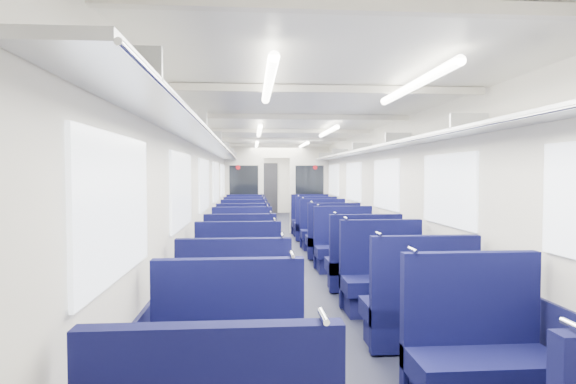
{
  "coord_description": "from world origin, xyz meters",
  "views": [
    {
      "loc": [
        -0.68,
        -10.02,
        1.59
      ],
      "look_at": [
        0.25,
        1.86,
        1.12
      ],
      "focal_mm": 29.52,
      "sensor_mm": 36.0,
      "label": 1
    }
  ],
  "objects_px": {
    "seat_7": "(383,283)",
    "seat_12": "(243,242)",
    "seat_18": "(245,223)",
    "seat_3": "(478,362)",
    "seat_4": "(235,318)",
    "seat_13": "(333,241)",
    "seat_17": "(315,227)",
    "seat_19": "(310,222)",
    "seat_16": "(245,227)",
    "bulkhead": "(277,187)",
    "seat_5": "(419,312)",
    "seat_11": "(344,251)",
    "end_door": "(268,188)",
    "seat_10": "(242,252)",
    "seat_9": "(363,266)",
    "seat_6": "(238,288)",
    "seat_8": "(241,265)",
    "seat_14": "(244,235)",
    "seat_15": "(323,233)",
    "seat_2": "(228,378)"
  },
  "relations": [
    {
      "from": "seat_9",
      "to": "end_door",
      "type": "bearing_deg",
      "value": 93.74
    },
    {
      "from": "seat_8",
      "to": "seat_14",
      "type": "height_order",
      "value": "same"
    },
    {
      "from": "seat_13",
      "to": "seat_14",
      "type": "relative_size",
      "value": 1.0
    },
    {
      "from": "bulkhead",
      "to": "seat_19",
      "type": "xyz_separation_m",
      "value": [
        0.83,
        -0.6,
        -0.9
      ]
    },
    {
      "from": "seat_6",
      "to": "seat_7",
      "type": "xyz_separation_m",
      "value": [
        1.66,
        0.08,
        0.0
      ]
    },
    {
      "from": "seat_13",
      "to": "seat_12",
      "type": "bearing_deg",
      "value": -179.26
    },
    {
      "from": "seat_3",
      "to": "seat_4",
      "type": "distance_m",
      "value": 1.98
    },
    {
      "from": "seat_3",
      "to": "seat_6",
      "type": "xyz_separation_m",
      "value": [
        -1.66,
        2.2,
        0.0
      ]
    },
    {
      "from": "seat_8",
      "to": "seat_10",
      "type": "height_order",
      "value": "same"
    },
    {
      "from": "end_door",
      "to": "seat_10",
      "type": "distance_m",
      "value": 11.49
    },
    {
      "from": "seat_7",
      "to": "seat_18",
      "type": "relative_size",
      "value": 1.0
    },
    {
      "from": "seat_16",
      "to": "seat_10",
      "type": "bearing_deg",
      "value": -90.0
    },
    {
      "from": "seat_4",
      "to": "seat_6",
      "type": "xyz_separation_m",
      "value": [
        0.0,
        1.11,
        0.0
      ]
    },
    {
      "from": "seat_14",
      "to": "seat_6",
      "type": "bearing_deg",
      "value": -90.0
    },
    {
      "from": "seat_16",
      "to": "seat_19",
      "type": "height_order",
      "value": "same"
    },
    {
      "from": "seat_5",
      "to": "seat_18",
      "type": "distance_m",
      "value": 8.04
    },
    {
      "from": "seat_14",
      "to": "seat_18",
      "type": "xyz_separation_m",
      "value": [
        0.0,
        2.29,
        0.0
      ]
    },
    {
      "from": "seat_14",
      "to": "seat_18",
      "type": "distance_m",
      "value": 2.29
    },
    {
      "from": "seat_17",
      "to": "seat_18",
      "type": "xyz_separation_m",
      "value": [
        -1.66,
        0.94,
        0.0
      ]
    },
    {
      "from": "seat_3",
      "to": "seat_4",
      "type": "height_order",
      "value": "same"
    },
    {
      "from": "seat_8",
      "to": "seat_17",
      "type": "distance_m",
      "value": 4.89
    },
    {
      "from": "seat_5",
      "to": "seat_9",
      "type": "bearing_deg",
      "value": 90.0
    },
    {
      "from": "seat_11",
      "to": "seat_15",
      "type": "distance_m",
      "value": 2.24
    },
    {
      "from": "seat_10",
      "to": "seat_16",
      "type": "xyz_separation_m",
      "value": [
        0.0,
        3.49,
        0.0
      ]
    },
    {
      "from": "seat_7",
      "to": "seat_12",
      "type": "distance_m",
      "value": 3.76
    },
    {
      "from": "end_door",
      "to": "seat_17",
      "type": "bearing_deg",
      "value": -84.01
    },
    {
      "from": "seat_2",
      "to": "seat_16",
      "type": "relative_size",
      "value": 1.0
    },
    {
      "from": "seat_3",
      "to": "seat_7",
      "type": "distance_m",
      "value": 2.28
    },
    {
      "from": "bulkhead",
      "to": "seat_5",
      "type": "distance_m",
      "value": 8.56
    },
    {
      "from": "seat_19",
      "to": "seat_18",
      "type": "bearing_deg",
      "value": -179.97
    },
    {
      "from": "seat_3",
      "to": "seat_5",
      "type": "height_order",
      "value": "same"
    },
    {
      "from": "seat_9",
      "to": "seat_16",
      "type": "bearing_deg",
      "value": 109.29
    },
    {
      "from": "end_door",
      "to": "seat_4",
      "type": "height_order",
      "value": "end_door"
    },
    {
      "from": "seat_11",
      "to": "seat_13",
      "type": "xyz_separation_m",
      "value": [
        0.0,
        1.1,
        0.0
      ]
    },
    {
      "from": "bulkhead",
      "to": "seat_5",
      "type": "height_order",
      "value": "bulkhead"
    },
    {
      "from": "seat_12",
      "to": "seat_17",
      "type": "distance_m",
      "value": 2.92
    },
    {
      "from": "bulkhead",
      "to": "seat_3",
      "type": "bearing_deg",
      "value": -85.06
    },
    {
      "from": "seat_18",
      "to": "seat_19",
      "type": "relative_size",
      "value": 1.0
    },
    {
      "from": "seat_13",
      "to": "seat_17",
      "type": "xyz_separation_m",
      "value": [
        0.0,
        2.38,
        0.0
      ]
    },
    {
      "from": "seat_2",
      "to": "seat_12",
      "type": "height_order",
      "value": "same"
    },
    {
      "from": "seat_13",
      "to": "seat_14",
      "type": "bearing_deg",
      "value": 148.15
    },
    {
      "from": "bulkhead",
      "to": "seat_16",
      "type": "relative_size",
      "value": 2.59
    },
    {
      "from": "seat_9",
      "to": "seat_14",
      "type": "height_order",
      "value": "same"
    },
    {
      "from": "seat_13",
      "to": "seat_8",
      "type": "bearing_deg",
      "value": -126.75
    },
    {
      "from": "seat_19",
      "to": "seat_17",
      "type": "bearing_deg",
      "value": -90.0
    },
    {
      "from": "seat_2",
      "to": "seat_10",
      "type": "xyz_separation_m",
      "value": [
        0.0,
        4.64,
        0.0
      ]
    },
    {
      "from": "end_door",
      "to": "seat_3",
      "type": "relative_size",
      "value": 1.85
    },
    {
      "from": "seat_4",
      "to": "seat_7",
      "type": "relative_size",
      "value": 1.0
    },
    {
      "from": "end_door",
      "to": "seat_15",
      "type": "height_order",
      "value": "end_door"
    },
    {
      "from": "seat_19",
      "to": "seat_4",
      "type": "bearing_deg",
      "value": -101.85
    }
  ]
}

